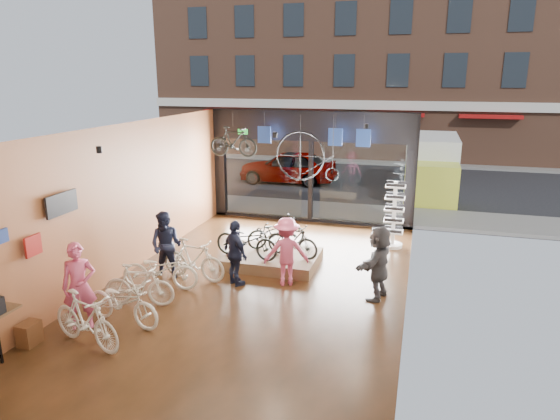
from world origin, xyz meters
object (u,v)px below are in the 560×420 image
at_px(floor_bike_3, 139,285).
at_px(display_bike_right, 276,232).
at_px(customer_1, 166,245).
at_px(customer_5, 379,263).
at_px(street_car, 288,167).
at_px(customer_3, 286,252).
at_px(floor_bike_1, 86,320).
at_px(floor_bike_5, 193,260).
at_px(display_bike_mid, 292,240).
at_px(customer_0, 79,286).
at_px(hung_bike, 233,142).
at_px(display_platform, 273,259).
at_px(floor_bike_4, 160,270).
at_px(box_truck, 431,168).
at_px(display_bike_left, 246,240).
at_px(penny_farthing, 310,158).
at_px(customer_2, 235,253).
at_px(floor_bike_2, 123,302).
at_px(sunglasses_rack, 394,215).

height_order(floor_bike_3, display_bike_right, display_bike_right).
height_order(customer_1, customer_5, customer_5).
distance_m(street_car, customer_3, 11.94).
relative_size(floor_bike_1, floor_bike_5, 1.02).
bearing_deg(display_bike_mid, floor_bike_3, 154.60).
height_order(floor_bike_1, customer_0, customer_0).
relative_size(floor_bike_1, customer_5, 1.04).
distance_m(display_bike_right, hung_bike, 3.57).
xyz_separation_m(display_platform, customer_5, (2.89, -1.34, 0.71)).
relative_size(floor_bike_3, floor_bike_4, 0.87).
distance_m(box_truck, display_platform, 10.28).
height_order(floor_bike_1, floor_bike_5, floor_bike_1).
bearing_deg(customer_1, display_bike_mid, 26.36).
relative_size(customer_0, customer_5, 1.04).
xyz_separation_m(display_bike_left, display_bike_mid, (1.13, 0.38, -0.02)).
distance_m(display_bike_right, customer_5, 3.53).
relative_size(display_bike_right, penny_farthing, 0.86).
bearing_deg(floor_bike_3, floor_bike_5, -26.86).
relative_size(display_bike_left, customer_0, 1.00).
bearing_deg(customer_2, display_bike_left, -44.84).
bearing_deg(hung_bike, floor_bike_2, -177.13).
height_order(display_bike_left, customer_3, customer_3).
distance_m(floor_bike_1, customer_3, 4.75).
bearing_deg(floor_bike_5, customer_2, -83.98).
distance_m(display_platform, display_bike_right, 0.82).
relative_size(customer_3, customer_5, 0.98).
relative_size(floor_bike_3, hung_bike, 1.01).
bearing_deg(floor_bike_3, customer_5, -79.46).
bearing_deg(floor_bike_2, customer_2, -20.59).
xyz_separation_m(customer_1, customer_2, (1.81, 0.06, -0.05)).
relative_size(floor_bike_4, customer_3, 1.09).
height_order(display_bike_right, hung_bike, hung_bike).
bearing_deg(floor_bike_1, customer_3, -20.43).
height_order(display_platform, customer_2, customer_2).
xyz_separation_m(customer_1, customer_3, (2.98, 0.43, -0.02)).
distance_m(box_truck, floor_bike_1, 15.65).
height_order(floor_bike_5, hung_bike, hung_bike).
bearing_deg(display_bike_mid, display_bike_left, 123.83).
height_order(customer_0, sunglasses_rack, sunglasses_rack).
distance_m(box_truck, hung_bike, 9.32).
relative_size(street_car, display_platform, 1.89).
bearing_deg(customer_5, customer_1, -71.76).
xyz_separation_m(street_car, customer_2, (1.91, -11.91, 0.04)).
relative_size(floor_bike_4, hung_bike, 1.16).
distance_m(floor_bike_3, sunglasses_rack, 7.55).
distance_m(street_car, display_bike_mid, 10.83).
bearing_deg(customer_0, customer_3, 9.37).
bearing_deg(display_bike_left, sunglasses_rack, -42.93).
bearing_deg(customer_0, display_bike_right, 28.05).
bearing_deg(customer_0, penny_farthing, 32.34).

